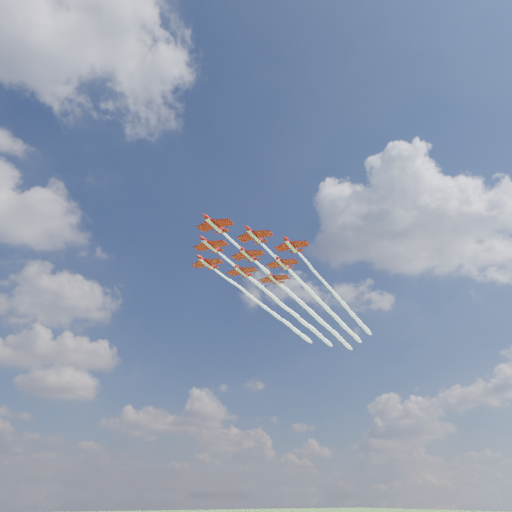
# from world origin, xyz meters

# --- Properties ---
(jet_lead) EXTENTS (81.74, 56.68, 3.09)m
(jet_lead) POSITION_xyz_m (16.50, 13.07, 80.70)
(jet_lead) COLOR #A90F09
(jet_row2_port) EXTENTS (81.74, 56.68, 3.09)m
(jet_row2_port) POSITION_xyz_m (29.74, 12.87, 80.70)
(jet_row2_port) COLOR #A90F09
(jet_row2_starb) EXTENTS (81.74, 56.68, 3.09)m
(jet_row2_starb) POSITION_xyz_m (21.26, 25.42, 80.70)
(jet_row2_starb) COLOR #A90F09
(jet_row3_port) EXTENTS (81.74, 56.68, 3.09)m
(jet_row3_port) POSITION_xyz_m (42.98, 12.68, 80.70)
(jet_row3_port) COLOR #A90F09
(jet_row3_centre) EXTENTS (81.74, 56.68, 3.09)m
(jet_row3_centre) POSITION_xyz_m (34.50, 25.23, 80.70)
(jet_row3_centre) COLOR #A90F09
(jet_row3_starb) EXTENTS (81.74, 56.68, 3.09)m
(jet_row3_starb) POSITION_xyz_m (26.02, 37.78, 80.70)
(jet_row3_starb) COLOR #A90F09
(jet_row4_port) EXTENTS (81.74, 56.68, 3.09)m
(jet_row4_port) POSITION_xyz_m (47.74, 25.04, 80.70)
(jet_row4_port) COLOR #A90F09
(jet_row4_starb) EXTENTS (81.74, 56.68, 3.09)m
(jet_row4_starb) POSITION_xyz_m (39.26, 37.59, 80.70)
(jet_row4_starb) COLOR #A90F09
(jet_tail) EXTENTS (81.74, 56.68, 3.09)m
(jet_tail) POSITION_xyz_m (52.50, 37.39, 80.70)
(jet_tail) COLOR #A90F09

